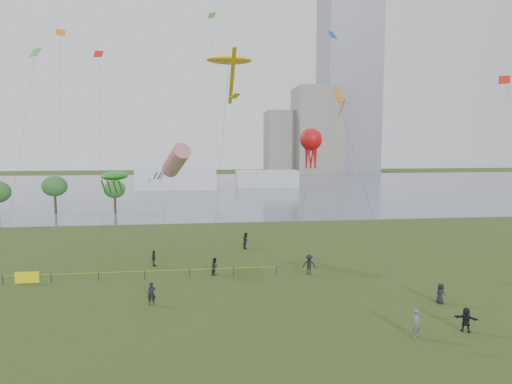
{
  "coord_description": "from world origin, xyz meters",
  "views": [
    {
      "loc": [
        -4.42,
        -26.09,
        11.83
      ],
      "look_at": [
        0.0,
        10.0,
        8.0
      ],
      "focal_mm": 30.0,
      "sensor_mm": 36.0,
      "label": 1
    }
  ],
  "objects": [
    {
      "name": "spectator_g",
      "position": [
        0.39,
        22.69,
        0.95
      ],
      "size": [
        0.97,
        1.1,
        1.91
      ],
      "primitive_type": "imported",
      "rotation": [
        0.0,
        0.0,
        1.25
      ],
      "color": "black",
      "rests_on": "ground_plane"
    },
    {
      "name": "spectator_d",
      "position": [
        13.3,
        3.41,
        0.78
      ],
      "size": [
        0.84,
        0.63,
        1.57
      ],
      "primitive_type": "imported",
      "rotation": [
        0.0,
        0.0,
        0.18
      ],
      "color": "black",
      "rests_on": "ground_plane"
    },
    {
      "name": "kite_creature",
      "position": [
        -13.68,
        19.97,
        8.82
      ],
      "size": [
        2.87,
        9.16,
        9.31
      ],
      "rotation": [
        0.0,
        0.0,
        0.37
      ],
      "color": "#3F3F42"
    },
    {
      "name": "ground_plane",
      "position": [
        0.0,
        0.0,
        0.0
      ],
      "size": [
        400.0,
        400.0,
        0.0
      ],
      "primitive_type": "plane",
      "color": "#223711"
    },
    {
      "name": "kite_flyer",
      "position": [
        8.61,
        -1.95,
        0.92
      ],
      "size": [
        0.79,
        0.78,
        1.84
      ],
      "primitive_type": "imported",
      "rotation": [
        0.0,
        0.0,
        0.74
      ],
      "color": "slate",
      "rests_on": "ground_plane"
    },
    {
      "name": "spectator_e",
      "position": [
        12.18,
        -1.52,
        0.8
      ],
      "size": [
        1.5,
        1.18,
        1.59
      ],
      "primitive_type": "imported",
      "rotation": [
        0.0,
        0.0,
        2.59
      ],
      "color": "black",
      "rests_on": "ground_plane"
    },
    {
      "name": "kite_stingray",
      "position": [
        -1.7,
        18.53,
        20.56
      ],
      "size": [
        4.67,
        9.94,
        21.03
      ],
      "rotation": [
        0.0,
        0.0,
        -0.23
      ],
      "color": "#3F3F42"
    },
    {
      "name": "spectator_c",
      "position": [
        -9.47,
        16.45,
        0.81
      ],
      "size": [
        0.5,
        0.98,
        1.61
      ],
      "primitive_type": "imported",
      "rotation": [
        0.0,
        0.0,
        1.46
      ],
      "color": "black",
      "rests_on": "ground_plane"
    },
    {
      "name": "kite_windsock",
      "position": [
        -7.49,
        22.19,
        10.34
      ],
      "size": [
        4.35,
        9.41,
        12.34
      ],
      "rotation": [
        0.0,
        0.0,
        0.42
      ],
      "color": "#3F3F42"
    },
    {
      "name": "kite_delta",
      "position": [
        6.69,
        7.59,
        14.89
      ],
      "size": [
        1.34,
        14.66,
        16.54
      ],
      "rotation": [
        0.0,
        0.0,
        -0.38
      ],
      "color": "#3F3F42"
    },
    {
      "name": "trees",
      "position": [
        -36.16,
        49.1,
        5.09
      ],
      "size": [
        29.5,
        11.76,
        7.94
      ],
      "color": "#332417",
      "rests_on": "ground_plane"
    },
    {
      "name": "spectator_a",
      "position": [
        -3.49,
        12.79,
        0.81
      ],
      "size": [
        0.91,
        0.99,
        1.62
      ],
      "primitive_type": "imported",
      "rotation": [
        0.0,
        0.0,
        1.08
      ],
      "color": "black",
      "rests_on": "ground_plane"
    },
    {
      "name": "small_kites",
      "position": [
        -4.18,
        18.31,
        22.21
      ],
      "size": [
        42.56,
        17.93,
        10.4
      ],
      "color": "red"
    },
    {
      "name": "kite_octopus",
      "position": [
        6.29,
        16.02,
        12.51
      ],
      "size": [
        3.68,
        6.18,
        13.71
      ],
      "rotation": [
        0.0,
        0.0,
        -0.27
      ],
      "color": "#3F3F42"
    },
    {
      "name": "spectator_f",
      "position": [
        -8.43,
        5.79,
        0.85
      ],
      "size": [
        0.67,
        0.49,
        1.7
      ],
      "primitive_type": "imported",
      "rotation": [
        0.0,
        0.0,
        0.14
      ],
      "color": "black",
      "rests_on": "ground_plane"
    },
    {
      "name": "building_low",
      "position": [
        32.0,
        168.0,
        14.0
      ],
      "size": [
        16.0,
        18.0,
        28.0
      ],
      "primitive_type": "cube",
      "color": "slate",
      "rests_on": "ground_plane"
    },
    {
      "name": "pavilion_left",
      "position": [
        -12.0,
        95.0,
        3.0
      ],
      "size": [
        22.0,
        8.0,
        6.0
      ],
      "primitive_type": "cube",
      "color": "silver",
      "rests_on": "ground_plane"
    },
    {
      "name": "spectator_b",
      "position": [
        5.21,
        11.85,
        0.94
      ],
      "size": [
        1.35,
        0.97,
        1.89
      ],
      "primitive_type": "imported",
      "rotation": [
        0.0,
        0.0,
        -0.23
      ],
      "color": "black",
      "rests_on": "ground_plane"
    },
    {
      "name": "building_mid",
      "position": [
        46.0,
        162.0,
        19.0
      ],
      "size": [
        20.0,
        20.0,
        38.0
      ],
      "primitive_type": "cube",
      "color": "gray",
      "rests_on": "ground_plane"
    },
    {
      "name": "pavilion_right",
      "position": [
        14.0,
        98.0,
        2.5
      ],
      "size": [
        18.0,
        7.0,
        5.0
      ],
      "primitive_type": "cube",
      "color": "silver",
      "rests_on": "ground_plane"
    },
    {
      "name": "tower",
      "position": [
        62.0,
        168.0,
        60.0
      ],
      "size": [
        24.0,
        24.0,
        120.0
      ],
      "primitive_type": "cube",
      "color": "slate",
      "rests_on": "ground_plane"
    },
    {
      "name": "fence",
      "position": [
        -15.93,
        12.2,
        0.55
      ],
      "size": [
        24.07,
        0.07,
        1.05
      ],
      "color": "black",
      "rests_on": "ground_plane"
    },
    {
      "name": "lake",
      "position": [
        0.0,
        100.0,
        0.02
      ],
      "size": [
        400.0,
        120.0,
        0.08
      ],
      "primitive_type": "cube",
      "color": "slate",
      "rests_on": "ground_plane"
    }
  ]
}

